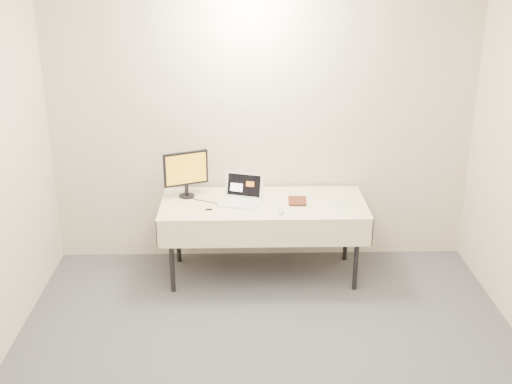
{
  "coord_description": "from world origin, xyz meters",
  "views": [
    {
      "loc": [
        -0.19,
        -3.35,
        2.91
      ],
      "look_at": [
        -0.07,
        1.99,
        0.86
      ],
      "focal_mm": 45.0,
      "sensor_mm": 36.0,
      "label": 1
    }
  ],
  "objects_px": {
    "monitor": "(186,171)",
    "book": "(289,191)",
    "laptop": "(241,196)",
    "table": "(263,209)"
  },
  "relations": [
    {
      "from": "monitor",
      "to": "book",
      "type": "distance_m",
      "value": 0.96
    },
    {
      "from": "laptop",
      "to": "book",
      "type": "distance_m",
      "value": 0.43
    },
    {
      "from": "table",
      "to": "laptop",
      "type": "bearing_deg",
      "value": 174.49
    },
    {
      "from": "table",
      "to": "book",
      "type": "relative_size",
      "value": 8.62
    },
    {
      "from": "table",
      "to": "monitor",
      "type": "distance_m",
      "value": 0.79
    },
    {
      "from": "laptop",
      "to": "book",
      "type": "relative_size",
      "value": 1.97
    },
    {
      "from": "table",
      "to": "laptop",
      "type": "relative_size",
      "value": 4.37
    },
    {
      "from": "monitor",
      "to": "book",
      "type": "height_order",
      "value": "monitor"
    },
    {
      "from": "laptop",
      "to": "monitor",
      "type": "height_order",
      "value": "monitor"
    },
    {
      "from": "book",
      "to": "laptop",
      "type": "bearing_deg",
      "value": -179.47
    }
  ]
}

